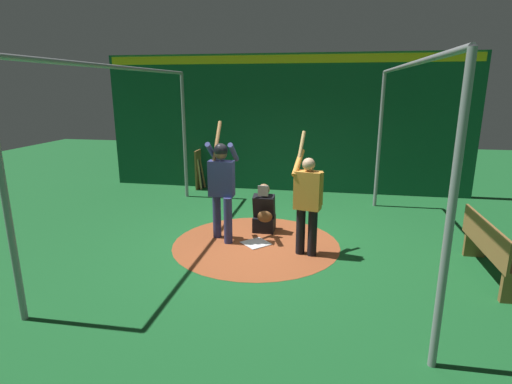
% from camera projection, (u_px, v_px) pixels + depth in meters
% --- Properties ---
extents(ground_plane, '(25.47, 25.47, 0.00)m').
position_uv_depth(ground_plane, '(256.00, 244.00, 7.09)').
color(ground_plane, '#195B28').
extents(dirt_circle, '(2.93, 2.93, 0.01)m').
position_uv_depth(dirt_circle, '(256.00, 244.00, 7.09)').
color(dirt_circle, '#9E4C28').
rests_on(dirt_circle, ground).
extents(home_plate, '(0.59, 0.59, 0.01)m').
position_uv_depth(home_plate, '(256.00, 243.00, 7.09)').
color(home_plate, white).
rests_on(home_plate, dirt_circle).
extents(batter, '(0.68, 0.49, 2.10)m').
position_uv_depth(batter, '(222.00, 182.00, 7.02)').
color(batter, navy).
rests_on(batter, ground).
extents(catcher, '(0.58, 0.40, 0.94)m').
position_uv_depth(catcher, '(264.00, 213.00, 7.61)').
color(catcher, black).
rests_on(catcher, ground).
extents(visitor, '(0.60, 0.51, 2.00)m').
position_uv_depth(visitor, '(307.00, 200.00, 6.42)').
color(visitor, black).
rests_on(visitor, ground).
extents(back_wall, '(0.22, 9.47, 3.51)m').
position_uv_depth(back_wall, '(284.00, 123.00, 10.44)').
color(back_wall, '#145133').
rests_on(back_wall, ground).
extents(cage_frame, '(5.73, 4.68, 3.04)m').
position_uv_depth(cage_frame, '(256.00, 122.00, 6.55)').
color(cage_frame, gray).
rests_on(cage_frame, ground).
extents(bat_rack, '(0.58, 0.20, 1.05)m').
position_uv_depth(bat_rack, '(200.00, 170.00, 10.92)').
color(bat_rack, olive).
rests_on(bat_rack, ground).
extents(bench, '(1.74, 0.36, 0.85)m').
position_uv_depth(bench, '(491.00, 248.00, 5.76)').
color(bench, olive).
rests_on(bench, ground).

